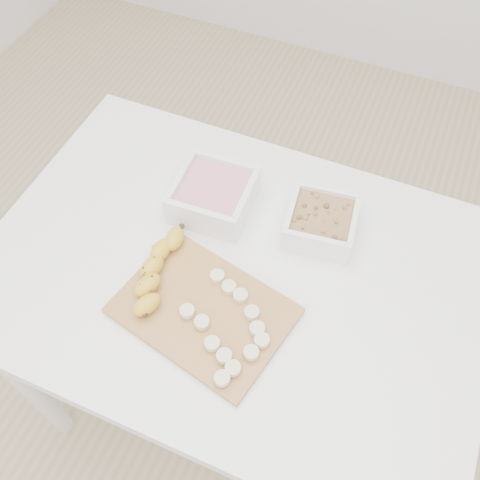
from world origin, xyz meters
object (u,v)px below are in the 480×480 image
at_px(table, 234,292).
at_px(bowl_granola, 321,222).
at_px(bowl_yogurt, 213,195).
at_px(cutting_board, 204,311).
at_px(banana, 157,271).

height_order(table, bowl_granola, bowl_granola).
distance_m(table, bowl_granola, 0.24).
xyz_separation_m(bowl_yogurt, cutting_board, (0.09, -0.24, -0.03)).
distance_m(table, cutting_board, 0.15).
xyz_separation_m(bowl_yogurt, bowl_granola, (0.23, 0.02, -0.00)).
bearing_deg(cutting_board, bowl_yogurt, 110.24).
bearing_deg(bowl_yogurt, banana, -96.06).
bearing_deg(bowl_yogurt, cutting_board, -69.76).
bearing_deg(table, bowl_yogurt, 128.58).
bearing_deg(banana, bowl_yogurt, 87.70).
distance_m(bowl_granola, cutting_board, 0.30).
bearing_deg(table, bowl_granola, 50.34).
xyz_separation_m(cutting_board, banana, (-0.11, 0.03, 0.02)).
bearing_deg(bowl_granola, banana, -137.08).
bearing_deg(cutting_board, banana, 164.83).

